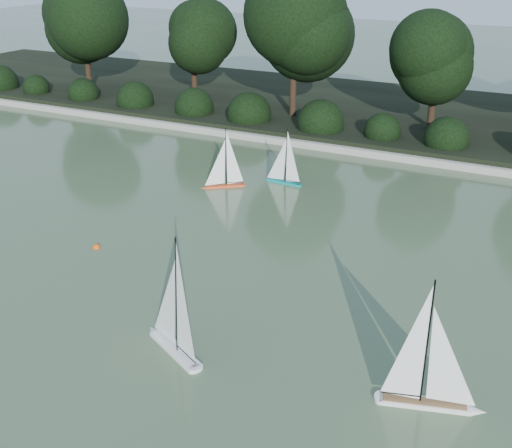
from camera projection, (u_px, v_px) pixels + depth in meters
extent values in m
plane|color=#405332|center=(179.00, 326.00, 9.25)|extent=(80.00, 80.00, 0.00)
cube|color=gray|center=(369.00, 153.00, 16.57)|extent=(40.00, 0.35, 0.18)
cube|color=black|center=(409.00, 116.00, 19.82)|extent=(40.00, 8.00, 0.30)
cylinder|color=black|center=(89.00, 76.00, 22.62)|extent=(0.20, 0.20, 1.51)
sphere|color=black|center=(83.00, 22.00, 21.89)|extent=(2.38, 2.38, 2.38)
cylinder|color=black|center=(194.00, 85.00, 21.50)|extent=(0.20, 0.20, 1.37)
sphere|color=black|center=(192.00, 33.00, 20.82)|extent=(2.24, 2.24, 2.24)
cylinder|color=black|center=(293.00, 98.00, 19.06)|extent=(0.20, 0.20, 1.66)
sphere|color=black|center=(295.00, 27.00, 18.25)|extent=(2.66, 2.66, 2.66)
cylinder|color=black|center=(431.00, 116.00, 17.91)|extent=(0.20, 0.20, 1.26)
sphere|color=black|center=(437.00, 58.00, 17.27)|extent=(2.10, 2.10, 2.10)
sphere|color=black|center=(0.00, 83.00, 22.92)|extent=(1.10, 1.10, 1.10)
sphere|color=black|center=(42.00, 89.00, 22.10)|extent=(1.10, 1.10, 1.10)
sphere|color=black|center=(87.00, 94.00, 21.27)|extent=(1.10, 1.10, 1.10)
sphere|color=black|center=(137.00, 100.00, 20.45)|extent=(1.10, 1.10, 1.10)
sphere|color=black|center=(190.00, 107.00, 19.63)|extent=(1.10, 1.10, 1.10)
sphere|color=black|center=(248.00, 114.00, 18.81)|extent=(1.10, 1.10, 1.10)
sphere|color=black|center=(311.00, 122.00, 17.99)|extent=(1.10, 1.10, 1.10)
sphere|color=black|center=(380.00, 131.00, 17.16)|extent=(1.10, 1.10, 1.10)
sphere|color=black|center=(456.00, 140.00, 16.34)|extent=(1.10, 1.10, 1.10)
cube|color=white|center=(175.00, 348.00, 8.66)|extent=(1.05, 0.68, 0.11)
cone|color=white|center=(154.00, 327.00, 9.12)|extent=(0.29, 0.29, 0.21)
cylinder|color=white|center=(196.00, 367.00, 8.27)|extent=(0.17, 0.17, 0.11)
cylinder|color=black|center=(174.00, 293.00, 8.27)|extent=(0.03, 0.03, 1.66)
cylinder|color=black|center=(186.00, 351.00, 8.40)|extent=(0.44, 0.24, 0.02)
cube|color=white|center=(425.00, 401.00, 7.65)|extent=(1.08, 0.49, 0.11)
cone|color=white|center=(478.00, 408.00, 7.55)|extent=(0.26, 0.26, 0.21)
cylinder|color=white|center=(380.00, 396.00, 7.74)|extent=(0.16, 0.16, 0.11)
cube|color=olive|center=(425.00, 398.00, 7.63)|extent=(0.98, 0.42, 0.01)
cylinder|color=black|center=(428.00, 339.00, 7.31)|extent=(0.03, 0.03, 1.64)
cylinder|color=black|center=(401.00, 391.00, 7.66)|extent=(0.47, 0.15, 0.02)
cube|color=#E74E22|center=(225.00, 185.00, 14.50)|extent=(0.77, 0.65, 0.08)
cone|color=#E74E22|center=(204.00, 187.00, 14.41)|extent=(0.24, 0.24, 0.17)
cylinder|color=#E74E22|center=(244.00, 184.00, 14.57)|extent=(0.14, 0.14, 0.08)
cylinder|color=black|center=(226.00, 156.00, 14.23)|extent=(0.02, 0.02, 1.31)
cylinder|color=black|center=(235.00, 180.00, 14.50)|extent=(0.31, 0.25, 0.01)
cube|color=#098786|center=(284.00, 181.00, 14.72)|extent=(0.81, 0.20, 0.08)
cone|color=#098786|center=(266.00, 178.00, 14.93)|extent=(0.17, 0.17, 0.16)
cylinder|color=#098786|center=(300.00, 184.00, 14.54)|extent=(0.10, 0.10, 0.08)
cylinder|color=black|center=(286.00, 154.00, 14.44)|extent=(0.02, 0.02, 1.24)
cylinder|color=black|center=(292.00, 179.00, 14.59)|extent=(0.37, 0.03, 0.01)
sphere|color=#EA510C|center=(97.00, 248.00, 11.62)|extent=(0.15, 0.15, 0.15)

